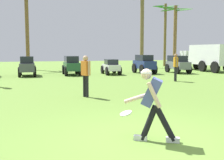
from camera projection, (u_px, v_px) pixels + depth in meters
ground_plane at (148, 141)px, 5.49m from camera, size 80.00×80.00×0.00m
frisbee_thrower at (152, 101)px, 5.38m from camera, size 0.95×0.75×1.41m
frisbee_in_flight at (126, 113)px, 5.71m from camera, size 0.28×0.28×0.10m
teammate_near_sideline at (86, 72)px, 10.48m from camera, size 0.32×0.48×1.56m
teammate_midfield at (176, 65)px, 15.81m from camera, size 0.29×0.49×1.56m
parked_car_slot_b at (27, 65)px, 19.19m from camera, size 1.18×2.41×1.34m
parked_car_slot_c at (71, 65)px, 19.97m from camera, size 1.14×2.40×1.34m
parked_car_slot_d at (111, 67)px, 20.41m from camera, size 1.12×2.22×1.10m
parked_car_slot_e at (144, 64)px, 21.22m from camera, size 1.20×2.37×1.40m
parked_car_slot_f at (178, 64)px, 21.66m from camera, size 1.20×2.42×1.34m
box_truck at (205, 56)px, 23.69m from camera, size 1.48×5.92×2.20m
palm_tree_far_left at (27, 22)px, 24.91m from camera, size 3.53×3.41×7.07m
palm_tree_left_of_centre at (142, 25)px, 28.22m from camera, size 3.18×3.21×7.44m
palm_tree_right_of_centre at (175, 31)px, 27.94m from camera, size 3.40×3.64×6.14m
palm_tree_far_right at (165, 29)px, 30.50m from camera, size 3.69×3.08×6.74m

